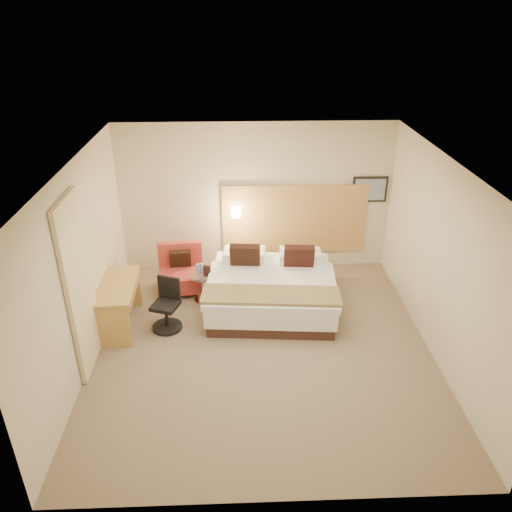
{
  "coord_description": "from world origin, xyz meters",
  "views": [
    {
      "loc": [
        -0.32,
        -5.81,
        4.49
      ],
      "look_at": [
        -0.06,
        0.71,
        1.12
      ],
      "focal_mm": 35.0,
      "sensor_mm": 36.0,
      "label": 1
    }
  ],
  "objects_px": {
    "bed": "(271,288)",
    "desk": "(119,293)",
    "side_table": "(203,286)",
    "desk_chair": "(167,308)",
    "lounge_chair": "(181,273)"
  },
  "relations": [
    {
      "from": "desk",
      "to": "desk_chair",
      "type": "height_order",
      "value": "desk_chair"
    },
    {
      "from": "side_table",
      "to": "desk_chair",
      "type": "bearing_deg",
      "value": -124.39
    },
    {
      "from": "desk",
      "to": "desk_chair",
      "type": "xyz_separation_m",
      "value": [
        0.7,
        -0.07,
        -0.24
      ]
    },
    {
      "from": "bed",
      "to": "desk",
      "type": "distance_m",
      "value": 2.38
    },
    {
      "from": "side_table",
      "to": "desk",
      "type": "bearing_deg",
      "value": -151.1
    },
    {
      "from": "side_table",
      "to": "desk_chair",
      "type": "relative_size",
      "value": 0.66
    },
    {
      "from": "lounge_chair",
      "to": "desk_chair",
      "type": "xyz_separation_m",
      "value": [
        -0.11,
        -1.13,
        0.02
      ]
    },
    {
      "from": "lounge_chair",
      "to": "side_table",
      "type": "bearing_deg",
      "value": -45.64
    },
    {
      "from": "bed",
      "to": "desk",
      "type": "relative_size",
      "value": 1.81
    },
    {
      "from": "lounge_chair",
      "to": "desk_chair",
      "type": "relative_size",
      "value": 1.01
    },
    {
      "from": "lounge_chair",
      "to": "desk",
      "type": "distance_m",
      "value": 1.36
    },
    {
      "from": "bed",
      "to": "desk_chair",
      "type": "relative_size",
      "value": 2.67
    },
    {
      "from": "side_table",
      "to": "lounge_chair",
      "type": "bearing_deg",
      "value": 134.36
    },
    {
      "from": "lounge_chair",
      "to": "side_table",
      "type": "xyz_separation_m",
      "value": [
        0.39,
        -0.4,
        -0.04
      ]
    },
    {
      "from": "bed",
      "to": "desk",
      "type": "bearing_deg",
      "value": -167.84
    }
  ]
}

